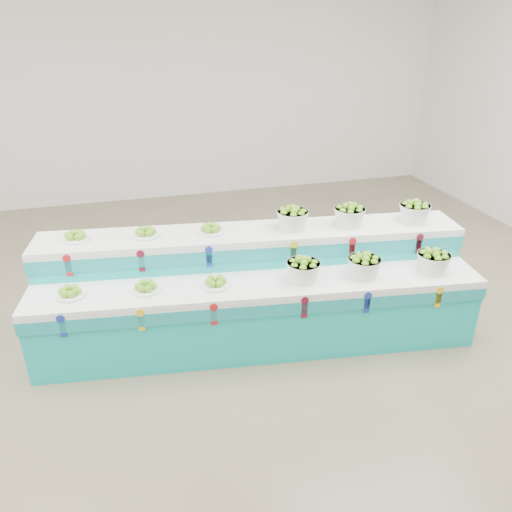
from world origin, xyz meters
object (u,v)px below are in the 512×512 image
basket_lower_left (303,269)px  plate_upper_mid (146,232)px  display_stand (256,289)px  basket_upper_right (414,211)px

basket_lower_left → plate_upper_mid: plate_upper_mid is taller
display_stand → plate_upper_mid: bearing=165.8°
display_stand → plate_upper_mid: 1.18m
plate_upper_mid → basket_upper_right: basket_upper_right is taller
basket_lower_left → plate_upper_mid: size_ratio=1.19×
basket_lower_left → display_stand: bearing=139.6°
plate_upper_mid → basket_upper_right: (2.63, -0.34, 0.06)m
basket_upper_right → plate_upper_mid: bearing=172.6°
display_stand → plate_upper_mid: plate_upper_mid is taller
basket_lower_left → plate_upper_mid: 1.51m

